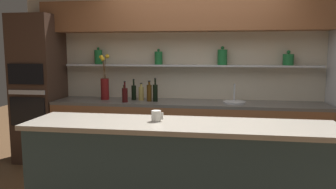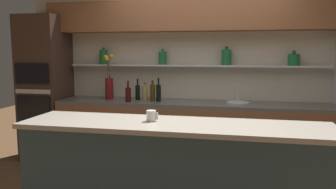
# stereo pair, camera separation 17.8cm
# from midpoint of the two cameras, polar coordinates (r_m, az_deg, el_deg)

# --- Properties ---
(back_wall_unit) EXTENTS (5.20, 0.44, 2.60)m
(back_wall_unit) POSITION_cam_midpoint_polar(r_m,az_deg,el_deg) (4.72, 4.02, 6.80)
(back_wall_unit) COLOR beige
(back_wall_unit) RESTS_ON ground_plane
(back_counter_unit) EXTENTS (3.71, 0.62, 0.92)m
(back_counter_unit) POSITION_cam_midpoint_polar(r_m,az_deg,el_deg) (4.59, 2.14, -6.97)
(back_counter_unit) COLOR brown
(back_counter_unit) RESTS_ON ground_plane
(island_counter) EXTENTS (2.58, 0.61, 1.02)m
(island_counter) POSITION_cam_midpoint_polar(r_m,az_deg,el_deg) (2.86, 0.23, -14.95)
(island_counter) COLOR #334C56
(island_counter) RESTS_ON ground_plane
(oven_tower) EXTENTS (0.61, 0.64, 2.12)m
(oven_tower) POSITION_cam_midpoint_polar(r_m,az_deg,el_deg) (5.19, -22.47, 0.90)
(oven_tower) COLOR #3D281E
(oven_tower) RESTS_ON ground_plane
(flower_vase) EXTENTS (0.14, 0.14, 0.65)m
(flower_vase) POSITION_cam_midpoint_polar(r_m,az_deg,el_deg) (4.79, -12.01, 1.65)
(flower_vase) COLOR maroon
(flower_vase) RESTS_ON back_counter_unit
(sink_fixture) EXTENTS (0.30, 0.30, 0.25)m
(sink_fixture) POSITION_cam_midpoint_polar(r_m,az_deg,el_deg) (4.47, 10.39, -1.15)
(sink_fixture) COLOR #B7B7BC
(sink_fixture) RESTS_ON back_counter_unit
(bottle_spirit_0) EXTENTS (0.08, 0.08, 0.25)m
(bottle_spirit_0) POSITION_cam_midpoint_polar(r_m,az_deg,el_deg) (4.66, -5.78, 0.23)
(bottle_spirit_0) COLOR tan
(bottle_spirit_0) RESTS_ON back_counter_unit
(bottle_oil_1) EXTENTS (0.05, 0.05, 0.22)m
(bottle_oil_1) POSITION_cam_midpoint_polar(r_m,az_deg,el_deg) (4.68, -8.73, 0.05)
(bottle_oil_1) COLOR #47380A
(bottle_oil_1) RESTS_ON back_counter_unit
(bottle_spirit_2) EXTENTS (0.07, 0.07, 0.29)m
(bottle_spirit_2) POSITION_cam_midpoint_polar(r_m,az_deg,el_deg) (4.53, -4.41, 0.32)
(bottle_spirit_2) COLOR #4C2D0C
(bottle_spirit_2) RESTS_ON back_counter_unit
(bottle_wine_3) EXTENTS (0.07, 0.07, 0.33)m
(bottle_wine_3) POSITION_cam_midpoint_polar(r_m,az_deg,el_deg) (4.51, -3.37, 0.34)
(bottle_wine_3) COLOR black
(bottle_wine_3) RESTS_ON back_counter_unit
(bottle_wine_4) EXTENTS (0.07, 0.07, 0.30)m
(bottle_wine_4) POSITION_cam_midpoint_polar(r_m,az_deg,el_deg) (4.68, -7.06, 0.41)
(bottle_wine_4) COLOR black
(bottle_wine_4) RESTS_ON back_counter_unit
(bottle_wine_5) EXTENTS (0.08, 0.08, 0.29)m
(bottle_wine_5) POSITION_cam_midpoint_polar(r_m,az_deg,el_deg) (4.50, -8.65, -0.02)
(bottle_wine_5) COLOR #380C0C
(bottle_wine_5) RESTS_ON back_counter_unit
(coffee_mug) EXTENTS (0.10, 0.08, 0.09)m
(coffee_mug) POSITION_cam_midpoint_polar(r_m,az_deg,el_deg) (2.77, -3.90, -3.76)
(coffee_mug) COLOR silver
(coffee_mug) RESTS_ON island_counter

